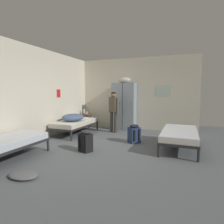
{
  "coord_description": "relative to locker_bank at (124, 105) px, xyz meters",
  "views": [
    {
      "loc": [
        1.89,
        -4.53,
        1.51
      ],
      "look_at": [
        0.0,
        0.29,
        0.95
      ],
      "focal_mm": 30.24,
      "sensor_mm": 36.0,
      "label": 1
    }
  ],
  "objects": [
    {
      "name": "room_backdrop",
      "position": [
        -0.9,
        -1.29,
        0.46
      ],
      "size": [
        4.76,
        5.83,
        2.85
      ],
      "color": "beige",
      "rests_on": "ground_plane"
    },
    {
      "name": "bed_right",
      "position": [
        2.15,
        -1.89,
        -0.59
      ],
      "size": [
        0.9,
        1.9,
        0.49
      ],
      "color": "#28282D",
      "rests_on": "ground_plane"
    },
    {
      "name": "bed_left_front",
      "position": [
        -1.39,
        -4.28,
        -0.59
      ],
      "size": [
        0.9,
        1.9,
        0.49
      ],
      "color": "#28282D",
      "rests_on": "ground_plane"
    },
    {
      "name": "bed_left_rear",
      "position": [
        -1.39,
        -1.39,
        -0.59
      ],
      "size": [
        0.9,
        1.9,
        0.49
      ],
      "color": "#28282D",
      "rests_on": "ground_plane"
    },
    {
      "name": "person_traveler",
      "position": [
        -0.2,
        -0.66,
        -0.06
      ],
      "size": [
        0.44,
        0.31,
        1.5
      ],
      "color": "#3D3833",
      "rests_on": "ground_plane"
    },
    {
      "name": "backpack_navy",
      "position": [
        0.88,
        -1.8,
        -0.71
      ],
      "size": [
        0.42,
        0.41,
        0.55
      ],
      "color": "navy",
      "rests_on": "ground_plane"
    },
    {
      "name": "lotion_bottle",
      "position": [
        -1.57,
        -0.24,
        -0.34
      ],
      "size": [
        0.06,
        0.06,
        0.15
      ],
      "color": "beige",
      "rests_on": "shelf_unit"
    },
    {
      "name": "backpack_black",
      "position": [
        -0.05,
        -3.05,
        -0.71
      ],
      "size": [
        0.39,
        0.4,
        0.55
      ],
      "color": "black",
      "rests_on": "ground_plane"
    },
    {
      "name": "clothes_pile_grey",
      "position": [
        -0.36,
        -4.75,
        -0.93
      ],
      "size": [
        0.56,
        0.37,
        0.09
      ],
      "color": "slate",
      "rests_on": "ground_plane"
    },
    {
      "name": "bedding_heap",
      "position": [
        -1.38,
        -1.57,
        -0.35
      ],
      "size": [
        0.73,
        0.82,
        0.25
      ],
      "color": "slate",
      "rests_on": "bed_left_rear"
    },
    {
      "name": "locker_bank",
      "position": [
        0.0,
        0.0,
        0.0
      ],
      "size": [
        0.9,
        0.55,
        2.07
      ],
      "color": "#8C99A3",
      "rests_on": "ground_plane"
    },
    {
      "name": "shelf_unit",
      "position": [
        -1.64,
        -0.2,
        -0.62
      ],
      "size": [
        0.38,
        0.3,
        0.57
      ],
      "color": "brown",
      "rests_on": "ground_plane"
    },
    {
      "name": "water_bottle",
      "position": [
        -1.72,
        -0.18,
        -0.29
      ],
      "size": [
        0.08,
        0.08,
        0.25
      ],
      "color": "#B2DBEA",
      "rests_on": "shelf_unit"
    },
    {
      "name": "ground_plane",
      "position": [
        0.38,
        -2.61,
        -0.97
      ],
      "size": [
        9.24,
        9.24,
        0.0
      ],
      "primitive_type": "plane",
      "color": "slate"
    }
  ]
}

